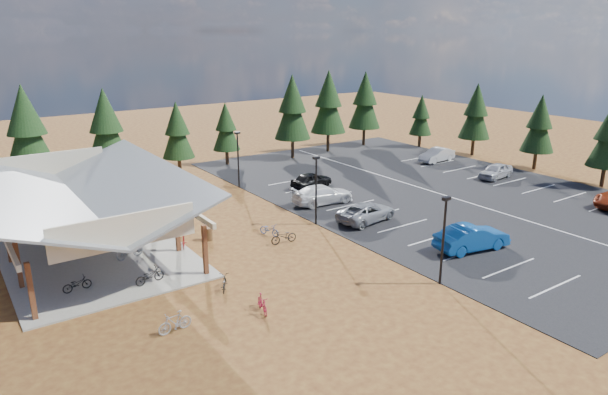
# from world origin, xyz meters

# --- Properties ---
(ground) EXTENTS (140.00, 140.00, 0.00)m
(ground) POSITION_xyz_m (0.00, 0.00, 0.00)
(ground) COLOR #572D17
(ground) RESTS_ON ground
(asphalt_lot) EXTENTS (27.00, 44.00, 0.04)m
(asphalt_lot) POSITION_xyz_m (18.50, 3.00, 0.02)
(asphalt_lot) COLOR black
(asphalt_lot) RESTS_ON ground
(concrete_pad) EXTENTS (10.60, 18.60, 0.10)m
(concrete_pad) POSITION_xyz_m (-10.00, 7.00, 0.05)
(concrete_pad) COLOR gray
(concrete_pad) RESTS_ON ground
(bike_pavilion) EXTENTS (11.65, 19.40, 4.97)m
(bike_pavilion) POSITION_xyz_m (-10.00, 7.00, 3.82)
(bike_pavilion) COLOR #4F2416
(bike_pavilion) RESTS_ON concrete_pad
(lamp_post_0) EXTENTS (0.50, 0.25, 5.14)m
(lamp_post_0) POSITION_xyz_m (5.00, -10.00, 2.98)
(lamp_post_0) COLOR black
(lamp_post_0) RESTS_ON ground
(lamp_post_1) EXTENTS (0.50, 0.25, 5.14)m
(lamp_post_1) POSITION_xyz_m (5.00, 2.00, 2.98)
(lamp_post_1) COLOR black
(lamp_post_1) RESTS_ON ground
(lamp_post_2) EXTENTS (0.50, 0.25, 5.14)m
(lamp_post_2) POSITION_xyz_m (5.00, 14.00, 2.98)
(lamp_post_2) COLOR black
(lamp_post_2) RESTS_ON ground
(trash_bin_0) EXTENTS (0.60, 0.60, 0.90)m
(trash_bin_0) POSITION_xyz_m (-2.93, 3.62, 0.45)
(trash_bin_0) COLOR #51361C
(trash_bin_0) RESTS_ON ground
(trash_bin_1) EXTENTS (0.60, 0.60, 0.90)m
(trash_bin_1) POSITION_xyz_m (-3.87, 6.64, 0.45)
(trash_bin_1) COLOR #51361C
(trash_bin_1) RESTS_ON ground
(pine_2) EXTENTS (4.12, 4.12, 9.60)m
(pine_2) POSITION_xyz_m (-10.72, 21.82, 5.87)
(pine_2) COLOR #382314
(pine_2) RESTS_ON ground
(pine_3) EXTENTS (3.85, 3.85, 8.96)m
(pine_3) POSITION_xyz_m (-4.34, 21.41, 5.47)
(pine_3) COLOR #382314
(pine_3) RESTS_ON ground
(pine_4) EXTENTS (3.13, 3.13, 7.28)m
(pine_4) POSITION_xyz_m (2.35, 21.45, 4.44)
(pine_4) COLOR #382314
(pine_4) RESTS_ON ground
(pine_5) EXTENTS (2.86, 2.86, 6.67)m
(pine_5) POSITION_xyz_m (8.20, 22.66, 4.06)
(pine_5) COLOR #382314
(pine_5) RESTS_ON ground
(pine_6) EXTENTS (3.99, 3.99, 9.30)m
(pine_6) POSITION_xyz_m (15.63, 21.18, 5.68)
(pine_6) COLOR #382314
(pine_6) RESTS_ON ground
(pine_7) EXTENTS (4.09, 4.09, 9.52)m
(pine_7) POSITION_xyz_m (21.11, 21.86, 5.82)
(pine_7) COLOR #382314
(pine_7) RESTS_ON ground
(pine_8) EXTENTS (3.91, 3.91, 9.10)m
(pine_8) POSITION_xyz_m (27.02, 22.24, 5.56)
(pine_8) COLOR #382314
(pine_8) RESTS_ON ground
(pine_11) EXTENTS (3.30, 3.30, 7.69)m
(pine_11) POSITION_xyz_m (33.53, 2.78, 4.69)
(pine_11) COLOR #382314
(pine_11) RESTS_ON ground
(pine_12) EXTENTS (3.53, 3.53, 8.22)m
(pine_12) POSITION_xyz_m (33.58, 10.74, 5.02)
(pine_12) COLOR #382314
(pine_12) RESTS_ON ground
(pine_13) EXTENTS (2.74, 2.74, 6.39)m
(pine_13) POSITION_xyz_m (32.03, 17.54, 3.90)
(pine_13) COLOR #382314
(pine_13) RESTS_ON ground
(bike_0) EXTENTS (1.57, 0.64, 0.81)m
(bike_0) POSITION_xyz_m (-12.16, 0.56, 0.51)
(bike_0) COLOR black
(bike_0) RESTS_ON concrete_pad
(bike_1) EXTENTS (1.86, 0.53, 1.12)m
(bike_1) POSITION_xyz_m (-11.20, 6.08, 0.66)
(bike_1) COLOR #959A9E
(bike_1) RESTS_ON concrete_pad
(bike_2) EXTENTS (1.99, 1.18, 0.99)m
(bike_2) POSITION_xyz_m (-11.02, 8.69, 0.59)
(bike_2) COLOR navy
(bike_2) RESTS_ON concrete_pad
(bike_3) EXTENTS (1.63, 0.80, 0.95)m
(bike_3) POSITION_xyz_m (-11.56, 11.33, 0.57)
(bike_3) COLOR maroon
(bike_3) RESTS_ON concrete_pad
(bike_4) EXTENTS (1.80, 0.86, 0.91)m
(bike_4) POSITION_xyz_m (-8.57, -0.80, 0.55)
(bike_4) COLOR black
(bike_4) RESTS_ON concrete_pad
(bike_5) EXTENTS (1.90, 0.89, 1.10)m
(bike_5) POSITION_xyz_m (-8.38, 3.33, 0.65)
(bike_5) COLOR gray
(bike_5) RESTS_ON concrete_pad
(bike_6) EXTENTS (1.64, 0.72, 0.84)m
(bike_6) POSITION_xyz_m (-7.60, 10.18, 0.52)
(bike_6) COLOR navy
(bike_6) RESTS_ON concrete_pad
(bike_7) EXTENTS (1.52, 0.54, 0.89)m
(bike_7) POSITION_xyz_m (-7.25, 12.03, 0.55)
(bike_7) COLOR maroon
(bike_7) RESTS_ON concrete_pad
(bike_11) EXTENTS (0.79, 1.62, 0.94)m
(bike_11) POSITION_xyz_m (-4.93, -7.08, 0.47)
(bike_11) COLOR #A00E30
(bike_11) RESTS_ON ground
(bike_12) EXTENTS (1.22, 1.59, 0.80)m
(bike_12) POSITION_xyz_m (-5.40, -3.71, 0.40)
(bike_12) COLOR black
(bike_12) RESTS_ON ground
(bike_13) EXTENTS (1.74, 0.60, 1.03)m
(bike_13) POSITION_xyz_m (-9.31, -6.36, 0.51)
(bike_13) COLOR #93959C
(bike_13) RESTS_ON ground
(bike_14) EXTENTS (1.09, 1.74, 0.86)m
(bike_14) POSITION_xyz_m (0.98, 2.00, 0.43)
(bike_14) COLOR navy
(bike_14) RESTS_ON ground
(bike_15) EXTENTS (1.09, 1.70, 0.99)m
(bike_15) POSITION_xyz_m (-4.83, 3.32, 0.50)
(bike_15) COLOR maroon
(bike_15) RESTS_ON ground
(bike_16) EXTENTS (1.91, 0.81, 0.98)m
(bike_16) POSITION_xyz_m (1.02, 0.17, 0.49)
(bike_16) COLOR black
(bike_16) RESTS_ON ground
(car_1) EXTENTS (5.32, 2.62, 1.68)m
(car_1) POSITION_xyz_m (10.44, -7.78, 0.88)
(car_1) COLOR #0F4996
(car_1) RESTS_ON asphalt_lot
(car_2) EXTENTS (5.29, 3.02, 1.39)m
(car_2) POSITION_xyz_m (8.52, 0.37, 0.74)
(car_2) COLOR #94979C
(car_2) RESTS_ON asphalt_lot
(car_3) EXTENTS (5.46, 2.65, 1.53)m
(car_3) POSITION_xyz_m (8.39, 5.73, 0.81)
(car_3) COLOR white
(car_3) RESTS_ON asphalt_lot
(car_4) EXTENTS (4.27, 2.16, 1.39)m
(car_4) POSITION_xyz_m (10.40, 10.18, 0.74)
(car_4) COLOR black
(car_4) RESTS_ON asphalt_lot
(car_8) EXTENTS (4.36, 2.16, 1.43)m
(car_8) POSITION_xyz_m (26.96, 2.65, 0.75)
(car_8) COLOR #AFB0B7
(car_8) RESTS_ON asphalt_lot
(car_9) EXTENTS (4.58, 1.88, 1.48)m
(car_9) POSITION_xyz_m (27.58, 10.69, 0.78)
(car_9) COLOR silver
(car_9) RESTS_ON asphalt_lot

